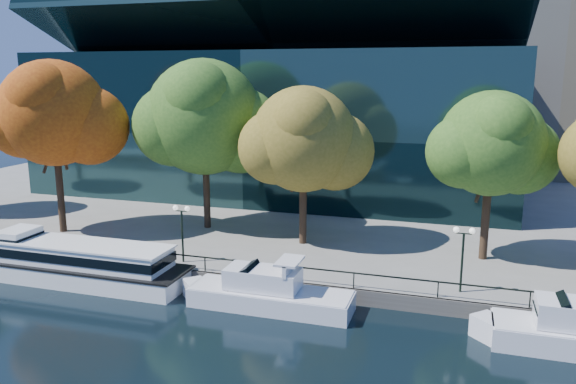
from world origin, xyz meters
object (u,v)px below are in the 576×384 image
(tree_4, at_px, (493,146))
(lamp_2, at_px, (463,244))
(tour_boat, at_px, (72,261))
(tree_2, at_px, (206,120))
(tree_3, at_px, (305,142))
(cruiser_near, at_px, (264,292))
(lamp_1, at_px, (182,220))
(tree_1, at_px, (55,116))

(tree_4, xyz_separation_m, lamp_2, (-1.61, -6.91, -5.07))
(tour_boat, bearing_deg, tree_2, 68.11)
(tree_4, bearing_deg, tree_3, -179.06)
(tree_2, relative_size, lamp_2, 3.50)
(cruiser_near, height_order, lamp_1, lamp_1)
(cruiser_near, xyz_separation_m, lamp_1, (-7.21, 3.48, 2.99))
(cruiser_near, xyz_separation_m, tree_3, (-0.29, 10.17, 7.91))
(tree_2, height_order, tree_4, tree_2)
(tree_2, relative_size, tree_3, 1.17)
(tree_3, xyz_separation_m, lamp_1, (-6.92, -6.69, -4.92))
(tree_2, bearing_deg, lamp_2, -22.78)
(tour_boat, bearing_deg, lamp_2, 7.02)
(tree_1, bearing_deg, lamp_1, -16.85)
(lamp_1, bearing_deg, cruiser_near, -25.77)
(tree_2, bearing_deg, tour_boat, -111.89)
(cruiser_near, xyz_separation_m, tree_2, (-9.28, 12.13, 9.18))
(tree_1, distance_m, tree_2, 11.94)
(tree_3, distance_m, lamp_1, 10.81)
(cruiser_near, height_order, lamp_2, lamp_2)
(tree_1, xyz_separation_m, lamp_2, (31.56, -3.95, -6.61))
(tree_1, relative_size, tree_4, 1.19)
(tree_4, distance_m, lamp_2, 8.72)
(lamp_2, bearing_deg, lamp_1, 180.00)
(tree_2, xyz_separation_m, tree_3, (8.98, -1.95, -1.27))
(tour_boat, xyz_separation_m, tree_1, (-6.25, 7.06, 9.20))
(tour_boat, relative_size, cruiser_near, 1.58)
(lamp_2, bearing_deg, cruiser_near, -162.89)
(tree_2, relative_size, lamp_1, 3.50)
(tree_1, distance_m, tree_4, 33.33)
(tour_boat, distance_m, tree_3, 18.45)
(cruiser_near, relative_size, tree_2, 0.78)
(tour_boat, xyz_separation_m, cruiser_near, (14.00, -0.37, -0.41))
(tour_boat, xyz_separation_m, tree_4, (26.92, 10.03, 7.65))
(tour_boat, distance_m, tree_1, 13.17)
(tour_boat, relative_size, tree_1, 1.24)
(tree_2, relative_size, tree_4, 1.20)
(tree_4, height_order, lamp_2, tree_4)
(tour_boat, height_order, tree_4, tree_4)
(tree_1, xyz_separation_m, lamp_1, (13.04, -3.95, -6.61))
(tree_4, relative_size, lamp_2, 2.93)
(lamp_2, bearing_deg, tree_1, 172.87)
(tree_1, height_order, lamp_2, tree_1)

